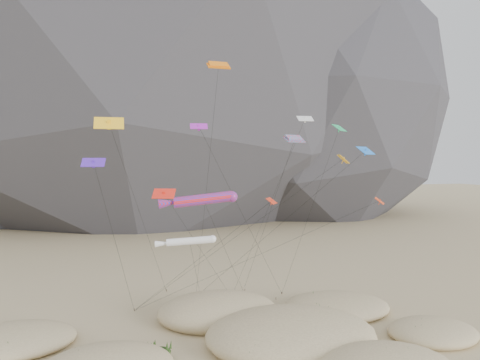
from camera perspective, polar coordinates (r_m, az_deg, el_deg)
name	(u,v)px	position (r m, az deg, el deg)	size (l,w,h in m)	color
dunes	(235,351)	(44.33, -0.61, -20.12)	(50.18, 34.72, 3.99)	#CCB789
dune_grass	(232,348)	(44.52, -0.92, -19.83)	(41.58, 29.48, 1.54)	black
kite_stakes	(214,298)	(61.67, -3.14, -14.12)	(19.30, 7.91, 0.30)	#3F2D1E
rainbow_tube_kite	(200,200)	(49.61, -4.86, -2.41)	(12.28, 9.42, 14.47)	red
white_tube_kite	(187,241)	(45.45, -6.47, -7.45)	(7.82, 16.87, 10.54)	silver
orange_parafoil	(218,69)	(53.28, -2.67, 13.40)	(2.57, 8.89, 28.70)	orange
multi_parafoil	(294,141)	(52.15, 6.56, 4.74)	(2.68, 14.64, 20.54)	red
delta_kites	(253,162)	(48.86, 1.55, 2.20)	(32.59, 22.89, 22.80)	yellow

